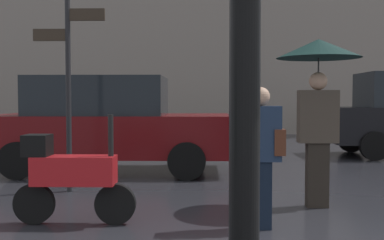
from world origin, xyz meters
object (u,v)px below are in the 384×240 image
parked_car_right (108,123)px  pedestrian_with_bag (262,149)px  pedestrian_with_umbrella (318,74)px  street_signpost (69,75)px  parked_scooter (70,175)px

parked_car_right → pedestrian_with_bag: bearing=136.4°
pedestrian_with_umbrella → parked_car_right: (-3.31, 2.89, -0.78)m
pedestrian_with_bag → street_signpost: 3.42m
pedestrian_with_umbrella → pedestrian_with_bag: bearing=-145.8°
parked_scooter → parked_car_right: bearing=81.6°
pedestrian_with_umbrella → parked_car_right: size_ratio=0.48×
parked_car_right → street_signpost: bearing=98.8°
pedestrian_with_umbrella → street_signpost: (-3.51, 0.93, 0.05)m
pedestrian_with_umbrella → parked_scooter: pedestrian_with_umbrella is taller
street_signpost → pedestrian_with_bag: bearing=-36.5°
pedestrian_with_umbrella → parked_car_right: bearing=122.5°
pedestrian_with_umbrella → pedestrian_with_bag: (-0.85, -1.04, -0.85)m
pedestrian_with_umbrella → parked_scooter: 3.32m
pedestrian_with_bag → street_signpost: bearing=-9.2°
pedestrian_with_bag → parked_scooter: bearing=23.9°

